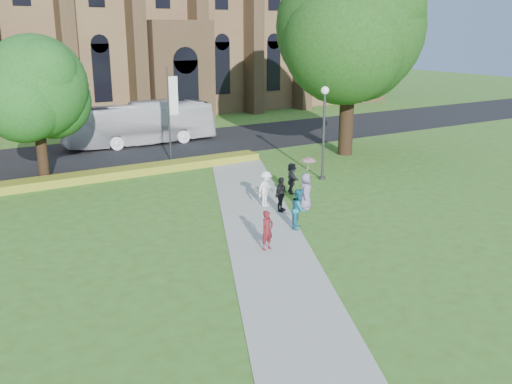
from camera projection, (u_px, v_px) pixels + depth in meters
ground at (276, 238)px, 23.34m from camera, size 160.00×160.00×0.00m
road at (117, 152)px, 39.68m from camera, size 160.00×10.00×0.02m
footpath at (263, 231)px, 24.15m from camera, size 15.58×28.54×0.04m
flower_hedge at (121, 172)px, 33.05m from camera, size 18.00×1.40×0.45m
streetlamp at (324, 122)px, 31.54m from camera, size 0.44×0.44×5.24m
large_tree at (350, 27)px, 36.60m from camera, size 9.60×9.60×13.20m
street_tree_1 at (35, 87)px, 30.71m from camera, size 5.60×5.60×8.05m
banner_pole_0 at (171, 109)px, 35.89m from camera, size 0.70×0.10×6.00m
tour_coach at (140, 124)px, 41.64m from camera, size 11.14×2.86×3.09m
pedestrian_0 at (267, 230)px, 21.86m from camera, size 0.64×0.49×1.56m
pedestrian_1 at (299, 209)px, 24.19m from camera, size 1.06×1.05×1.73m
pedestrian_2 at (266, 189)px, 27.24m from camera, size 1.26×0.98×1.71m
pedestrian_3 at (281, 194)px, 26.43m from camera, size 1.04×0.81×1.64m
pedestrian_4 at (306, 191)px, 26.78m from camera, size 1.00×0.98×1.73m
pedestrian_5 at (292, 178)px, 29.44m from camera, size 1.04×1.54×1.59m
parasol at (308, 166)px, 26.62m from camera, size 0.85×0.85×0.63m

